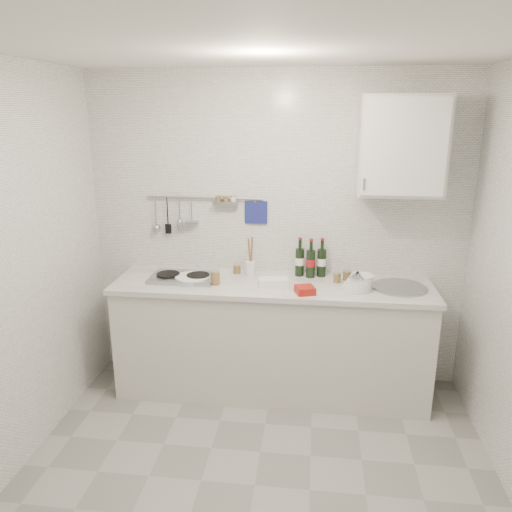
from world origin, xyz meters
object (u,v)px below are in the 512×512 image
(wall_cabinet, at_px, (401,146))
(utensil_crock, at_px, (250,266))
(plate_stack_sink, at_px, (359,283))
(wine_bottles, at_px, (311,258))
(plate_stack_hob, at_px, (192,279))

(wall_cabinet, bearing_deg, utensil_crock, 177.67)
(wall_cabinet, distance_m, plate_stack_sink, 1.03)
(plate_stack_sink, bearing_deg, wall_cabinet, 35.45)
(wine_bottles, distance_m, utensil_crock, 0.48)
(wall_cabinet, xyz_separation_m, plate_stack_sink, (-0.25, -0.18, -0.98))
(plate_stack_sink, relative_size, wine_bottles, 0.77)
(wall_cabinet, height_order, wine_bottles, wall_cabinet)
(utensil_crock, bearing_deg, wine_bottles, 3.89)
(wall_cabinet, distance_m, wine_bottles, 1.07)
(plate_stack_hob, xyz_separation_m, wine_bottles, (0.91, 0.23, 0.14))
(plate_stack_hob, bearing_deg, wine_bottles, 13.97)
(plate_stack_hob, bearing_deg, wall_cabinet, 5.62)
(plate_stack_hob, relative_size, plate_stack_sink, 1.20)
(wall_cabinet, distance_m, utensil_crock, 1.45)
(wall_cabinet, bearing_deg, plate_stack_hob, -174.38)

